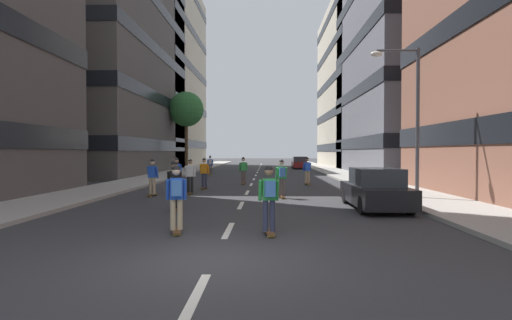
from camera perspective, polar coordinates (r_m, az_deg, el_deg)
The scene contains 24 objects.
ground_plane at distance 37.92m, azimuth 0.06°, elevation -2.02°, with size 180.83×180.83×0.00m, color #333335.
sidewalk_left at distance 42.62m, azimuth -10.52°, elevation -1.59°, with size 3.27×82.88×0.14m, color #9E9991.
sidewalk_right at distance 42.23m, azimuth 11.03°, elevation -1.62°, with size 3.27×82.88×0.14m, color #9E9991.
lane_markings at distance 38.28m, azimuth 0.08°, elevation -1.99°, with size 0.16×67.20×0.01m.
building_left_mid at distance 44.74m, azimuth -24.30°, elevation 13.23°, with size 17.02×23.18×22.90m.
building_left_far at distance 61.15m, azimuth -16.91°, elevation 11.81°, with size 17.02×23.15×26.70m.
building_right_mid at distance 44.06m, azimuth 25.09°, elevation 14.50°, with size 17.02×20.17×24.52m.
building_right_far at distance 60.17m, azimuth 18.29°, elevation 9.95°, with size 17.02×22.47×22.51m.
parked_car_near at distance 50.21m, azimuth 6.27°, elevation -0.44°, with size 1.82×4.40×1.52m.
parked_car_mid at distance 15.55m, azimuth 16.74°, elevation -4.13°, with size 1.82×4.40×1.52m.
street_tree_near at distance 44.89m, azimuth -9.97°, elevation 7.13°, with size 3.86×3.86×8.62m.
streetlamp_right at distance 18.70m, azimuth 21.11°, elevation 7.28°, with size 2.13×0.30×6.50m.
skater_0 at distance 25.92m, azimuth -1.83°, elevation -1.34°, with size 0.56×0.92×1.78m.
skater_1 at distance 10.56m, azimuth -11.35°, elevation -4.89°, with size 0.57×0.92×1.78m.
skater_2 at distance 22.79m, azimuth -7.43°, elevation -1.69°, with size 0.55×0.91×1.78m.
skater_3 at distance 10.18m, azimuth 1.88°, elevation -5.10°, with size 0.56×0.92×1.78m.
skater_4 at distance 19.67m, azimuth -14.64°, elevation -2.18°, with size 0.56×0.92×1.78m.
skater_5 at distance 18.21m, azimuth 3.69°, elevation -2.32°, with size 0.56×0.92×1.78m.
skater_6 at distance 36.21m, azimuth -6.59°, elevation -0.57°, with size 0.57×0.92×1.78m.
skater_7 at distance 22.73m, azimuth -11.28°, elevation -1.71°, with size 0.55×0.92×1.78m.
skater_8 at distance 20.05m, azimuth -9.42°, elevation -2.09°, with size 0.54×0.91×1.78m.
skater_9 at distance 14.72m, azimuth -11.61°, elevation -3.29°, with size 0.55×0.92×1.78m.
skater_10 at distance 25.81m, azimuth 7.35°, elevation -1.36°, with size 0.57×0.92×1.78m.
skater_11 at distance 28.73m, azimuth -11.51°, elevation -1.11°, with size 0.56×0.92×1.78m.
Camera 1 is at (1.06, -7.71, 2.13)m, focal length 27.91 mm.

